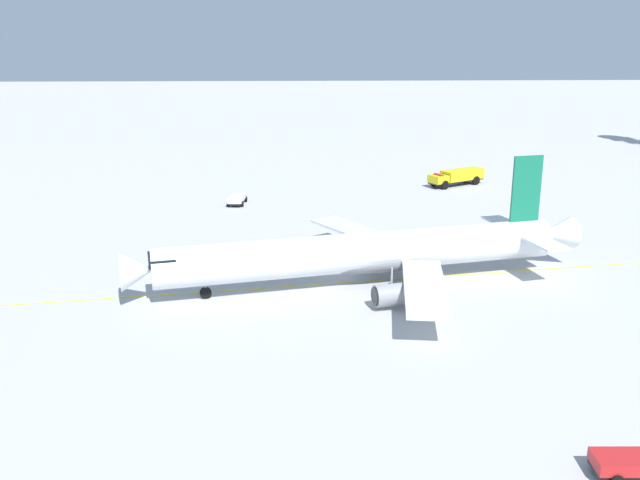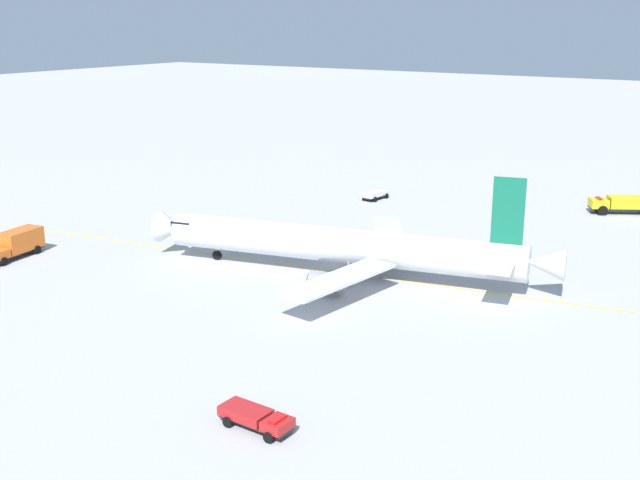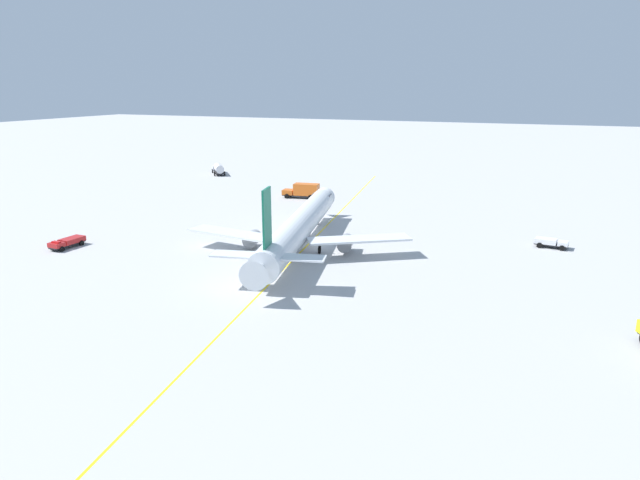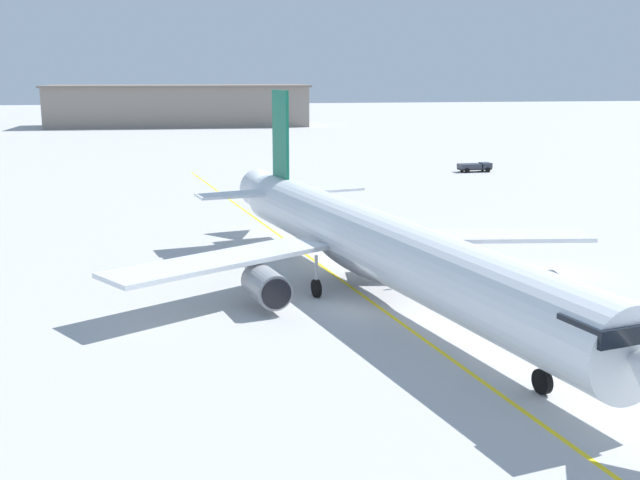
# 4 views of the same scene
# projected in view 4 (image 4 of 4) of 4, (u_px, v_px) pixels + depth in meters

# --- Properties ---
(ground_plane) EXTENTS (600.00, 600.00, 0.00)m
(ground_plane) POSITION_uv_depth(u_px,v_px,m) (367.00, 309.00, 45.00)
(ground_plane) COLOR #B2B2B2
(airliner_main) EXTENTS (45.76, 31.93, 12.01)m
(airliner_main) POSITION_uv_depth(u_px,v_px,m) (377.00, 247.00, 46.76)
(airliner_main) COLOR silver
(airliner_main) RESTS_ON ground_plane
(baggage_truck_truck) EXTENTS (2.22, 4.57, 1.22)m
(baggage_truck_truck) POSITION_uv_depth(u_px,v_px,m) (475.00, 167.00, 106.70)
(baggage_truck_truck) COLOR #232326
(baggage_truck_truck) RESTS_ON ground_plane
(terminal_shed) EXTENTS (21.46, 65.22, 10.18)m
(terminal_shed) POSITION_uv_depth(u_px,v_px,m) (179.00, 105.00, 196.71)
(terminal_shed) COLOR gray
(terminal_shed) RESTS_ON ground_plane
(taxiway_centreline) EXTENTS (133.90, 20.76, 0.01)m
(taxiway_centreline) POSITION_uv_depth(u_px,v_px,m) (392.00, 316.00, 43.71)
(taxiway_centreline) COLOR yellow
(taxiway_centreline) RESTS_ON ground_plane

